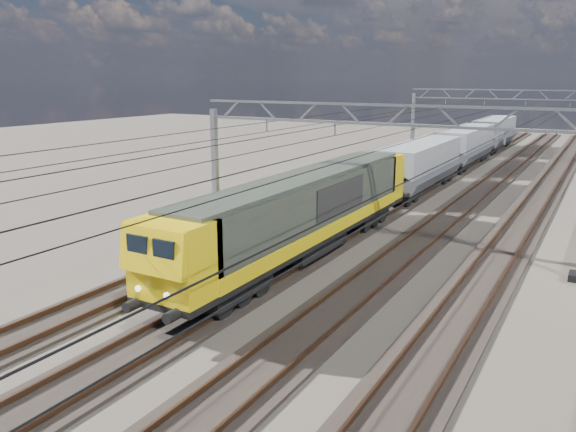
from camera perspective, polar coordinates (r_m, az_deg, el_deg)
The scene contains 12 objects.
ground at distance 25.03m, azimuth 4.75°, elevation -5.52°, with size 160.00×160.00×0.00m, color #2A241F.
track_outer_west at distance 27.95m, azimuth -6.44°, elevation -3.32°, with size 2.60×140.00×0.30m.
track_loco at distance 25.87m, azimuth 0.74°, elevation -4.65°, with size 2.60×140.00×0.30m.
track_inner_east at distance 24.28m, azimuth 9.05°, elevation -6.10°, with size 2.60×140.00×0.30m.
track_outer_east at distance 23.27m, azimuth 18.34°, elevation -7.56°, with size 2.60×140.00×0.30m.
catenary_gantry_mid at distance 27.64m, azimuth 8.48°, elevation 4.60°, with size 19.90×0.90×7.11m.
catenary_gantry_far at distance 62.36m, azimuth 21.00°, elevation 8.98°, with size 19.90×0.90×7.11m.
overhead_wires at distance 31.15m, azimuth 11.37°, elevation 8.94°, with size 12.03×140.00×0.53m.
locomotive at distance 26.08m, azimuth 1.81°, elevation 0.65°, with size 2.76×21.10×3.62m.
hopper_wagon_lead at distance 42.27m, azimuth 13.29°, elevation 5.29°, with size 3.38×13.00×3.25m.
hopper_wagon_mid at distance 55.91m, azimuth 17.60°, elevation 7.05°, with size 3.38×13.00×3.25m.
hopper_wagon_third at distance 69.78m, azimuth 20.23°, elevation 8.09°, with size 3.38×13.00×3.25m.
Camera 1 is at (9.98, -21.40, 8.32)m, focal length 35.00 mm.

